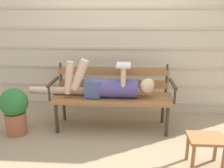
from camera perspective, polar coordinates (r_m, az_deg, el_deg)
name	(u,v)px	position (r m, az deg, el deg)	size (l,w,h in m)	color
ground_plane	(111,133)	(3.30, -0.17, -11.26)	(12.00, 12.00, 0.00)	tan
house_siding	(115,38)	(3.69, 0.61, 10.68)	(4.39, 0.08, 2.31)	beige
park_bench	(112,93)	(3.31, 0.08, -2.03)	(1.61, 0.52, 0.85)	#9E6638
reclining_person	(107,86)	(3.21, -1.18, -0.44)	(1.68, 0.25, 0.53)	#514784
footstool	(206,144)	(2.70, 21.06, -12.83)	(0.37, 0.28, 0.34)	#9E6638
potted_plant	(15,109)	(3.37, -21.76, -5.40)	(0.36, 0.36, 0.61)	#AD5B3D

